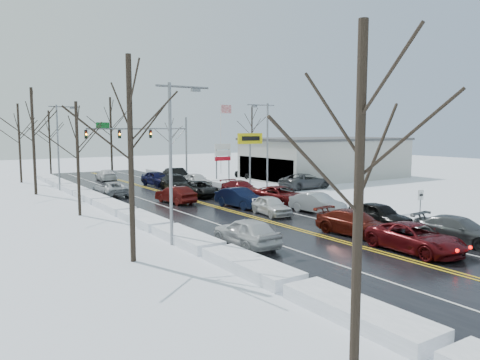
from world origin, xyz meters
TOP-DOWN VIEW (x-y plane):
  - ground at (0.00, 0.00)m, footprint 160.00×160.00m
  - road_surface at (0.00, 2.00)m, footprint 14.00×84.00m
  - snow_bank_left at (-7.60, 2.00)m, footprint 1.75×72.00m
  - snow_bank_right at (7.60, 2.00)m, footprint 1.75×72.00m
  - traffic_signal_mast at (3.45, 27.99)m, footprint 13.28×0.39m
  - tires_plus_sign at (10.50, 15.99)m, footprint 3.20×0.34m
  - used_vehicles_sign at (10.50, 22.00)m, footprint 2.20×0.22m
  - speed_limit_sign at (8.20, -8.00)m, footprint 0.55×0.09m
  - flagpole at (15.17, 30.00)m, footprint 1.87×1.20m
  - dealership_building at (23.98, 18.00)m, footprint 20.40×12.40m
  - streetlight_ne at (8.30, 10.00)m, footprint 3.20×0.25m
  - streetlight_sw at (-8.30, -4.00)m, footprint 3.20×0.25m
  - streetlight_nw at (-8.30, 24.00)m, footprint 3.20×0.25m
  - tree_left_a at (-11.00, -20.00)m, footprint 3.60×3.60m
  - tree_left_b at (-11.50, -6.00)m, footprint 4.00×4.00m
  - tree_left_c at (-10.50, 8.00)m, footprint 3.40×3.40m
  - tree_left_d at (-11.20, 22.00)m, footprint 4.20×4.20m
  - tree_left_e at (-10.80, 34.00)m, footprint 3.80×3.80m
  - tree_far_b at (-6.00, 41.00)m, footprint 3.60×3.60m
  - tree_far_c at (2.00, 39.00)m, footprint 4.40×4.40m
  - tree_far_d at (12.00, 40.50)m, footprint 3.40×3.40m
  - tree_far_e at (28.00, 41.00)m, footprint 4.20×4.20m
  - queued_car_2 at (1.61, -12.49)m, footprint 2.72×5.51m
  - queued_car_3 at (1.89, -7.96)m, footprint 2.73×5.41m
  - queued_car_4 at (1.67, 0.28)m, footprint 2.22×4.41m
  - queued_car_5 at (1.58, 4.46)m, footprint 2.28×5.01m
  - queued_car_6 at (1.90, 11.83)m, footprint 3.03×5.54m
  - queued_car_7 at (1.64, 16.74)m, footprint 3.12×6.07m
  - queued_car_8 at (1.79, 22.11)m, footprint 2.52×5.13m
  - queued_car_11 at (5.33, -12.64)m, footprint 2.57×5.34m
  - queued_car_12 at (5.24, -7.02)m, footprint 2.15×4.75m
  - queued_car_13 at (5.11, -1.11)m, footprint 2.11×4.84m
  - queued_car_14 at (5.37, 3.86)m, footprint 3.20×5.81m
  - queued_car_15 at (5.18, 9.72)m, footprint 2.22×5.18m
  - queued_car_16 at (5.11, 18.74)m, footprint 2.01×4.58m
  - queued_car_17 at (5.11, 23.95)m, footprint 2.27×5.35m
  - oncoming_car_0 at (-1.94, 9.39)m, footprint 2.15×4.67m
  - oncoming_car_1 at (-5.34, 16.79)m, footprint 2.54×5.15m
  - oncoming_car_2 at (-1.57, 30.32)m, footprint 2.41×5.04m
  - oncoming_car_3 at (-5.14, -6.52)m, footprint 1.93×4.72m
  - parked_car_0 at (14.19, 10.69)m, footprint 6.02×2.86m
  - parked_car_1 at (17.13, 15.73)m, footprint 2.80×5.93m
  - parked_car_2 at (14.96, 23.13)m, footprint 2.20×4.73m

SIDE VIEW (x-z plane):
  - ground at x=0.00m, z-range 0.00..0.00m
  - snow_bank_left at x=-7.60m, z-range -0.28..0.28m
  - snow_bank_right at x=7.60m, z-range -0.28..0.28m
  - queued_car_2 at x=1.61m, z-range -0.75..0.75m
  - queued_car_3 at x=1.89m, z-range -0.75..0.75m
  - queued_car_4 at x=1.67m, z-range -0.72..0.72m
  - queued_car_5 at x=1.58m, z-range -0.80..0.80m
  - queued_car_6 at x=1.90m, z-range -0.74..0.74m
  - queued_car_7 at x=1.64m, z-range -0.84..0.84m
  - queued_car_8 at x=1.79m, z-range -0.84..0.84m
  - queued_car_11 at x=5.33m, z-range -0.75..0.75m
  - queued_car_12 at x=5.24m, z-range -0.79..0.79m
  - queued_car_13 at x=5.11m, z-range -0.77..0.77m
  - queued_car_14 at x=5.37m, z-range -0.77..0.77m
  - queued_car_15 at x=5.18m, z-range -0.74..0.74m
  - queued_car_16 at x=5.11m, z-range -0.77..0.77m
  - queued_car_17 at x=5.11m, z-range -0.86..0.86m
  - oncoming_car_0 at x=-1.94m, z-range -0.74..0.74m
  - oncoming_car_1 at x=-5.34m, z-range -0.70..0.70m
  - oncoming_car_2 at x=-1.57m, z-range -0.71..0.71m
  - oncoming_car_3 at x=-5.14m, z-range -0.80..0.80m
  - parked_car_0 at x=14.19m, z-range -0.83..0.83m
  - parked_car_1 at x=17.13m, z-range -0.84..0.84m
  - parked_car_2 at x=14.96m, z-range -0.78..0.78m
  - road_surface at x=0.00m, z-range 0.00..0.01m
  - speed_limit_sign at x=8.20m, z-range 0.46..2.81m
  - dealership_building at x=23.98m, z-range 0.01..5.31m
  - used_vehicles_sign at x=10.50m, z-range 0.99..5.64m
  - tires_plus_sign at x=10.50m, z-range 1.99..7.99m
  - streetlight_ne at x=8.30m, z-range 0.81..9.81m
  - streetlight_sw at x=-8.30m, z-range 0.81..9.81m
  - streetlight_nw at x=-8.30m, z-range 0.81..9.81m
  - traffic_signal_mast at x=3.45m, z-range 1.48..9.48m
  - flagpole at x=15.17m, z-range 0.93..10.93m
  - tree_left_c at x=-10.50m, z-range 1.69..10.19m
  - tree_far_d at x=12.00m, z-range 1.69..10.19m
  - tree_left_a at x=-11.00m, z-range 1.79..10.79m
  - tree_far_b at x=-6.00m, z-range 1.79..10.79m
  - tree_left_e at x=-10.80m, z-range 1.89..11.39m
  - tree_left_b at x=-11.50m, z-range 1.99..11.99m
  - tree_left_d at x=-11.20m, z-range 2.08..12.58m
  - tree_far_e at x=28.00m, z-range 2.08..12.58m
  - tree_far_c at x=2.00m, z-range 2.18..13.18m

